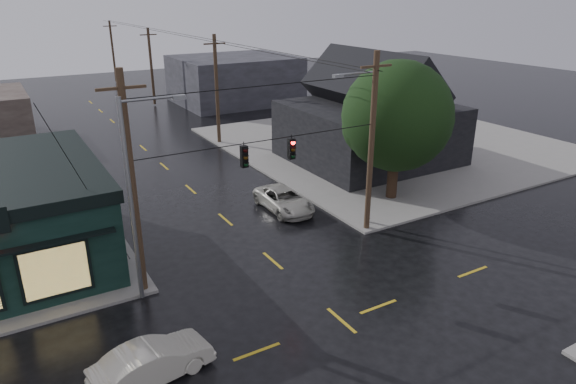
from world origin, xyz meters
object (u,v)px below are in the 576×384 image
sedan_cream (153,362)px  suv_silver (284,200)px  corner_tree (397,116)px  utility_pole_ne (366,230)px  utility_pole_nw (145,291)px

sedan_cream → suv_silver: 15.97m
corner_tree → sedan_cream: size_ratio=2.08×
corner_tree → suv_silver: size_ratio=1.84×
utility_pole_ne → suv_silver: 5.69m
utility_pole_ne → corner_tree: bearing=33.8°
corner_tree → utility_pole_ne: (-4.48, -3.00, -5.61)m
utility_pole_nw → sedan_cream: (-1.33, -5.94, 0.71)m
utility_pole_nw → sedan_cream: bearing=-102.7°
utility_pole_nw → sedan_cream: 6.13m
sedan_cream → suv_silver: bearing=-55.8°
utility_pole_nw → utility_pole_ne: 13.00m
utility_pole_ne → utility_pole_nw: bearing=180.0°
corner_tree → sedan_cream: 21.40m
utility_pole_nw → suv_silver: size_ratio=2.07×
utility_pole_nw → corner_tree: bearing=9.7°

